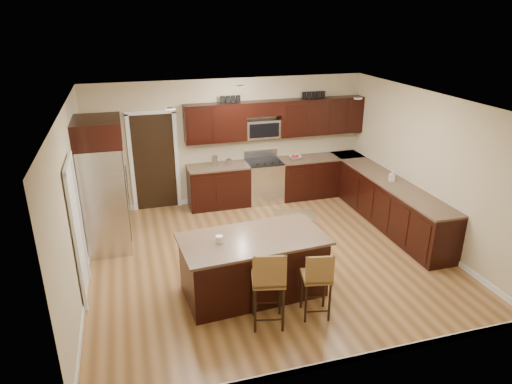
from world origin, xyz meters
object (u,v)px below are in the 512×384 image
object	(u,v)px
range	(264,181)
island	(253,267)
stool_mid	(269,281)
refrigerator	(104,184)
stool_right	(317,278)

from	to	relation	value
range	island	xyz separation A→B (m)	(-1.21, -3.40, -0.04)
stool_mid	refrigerator	world-z (taller)	refrigerator
refrigerator	island	bearing A→B (deg)	-45.39
stool_right	refrigerator	bearing A→B (deg)	143.91
range	stool_mid	xyz separation A→B (m)	(-1.24, -4.24, 0.25)
island	stool_mid	bearing A→B (deg)	-96.20
island	stool_mid	size ratio (longest dim) A/B	1.90
refrigerator	range	bearing A→B (deg)	21.24
range	refrigerator	distance (m)	3.61
stool_mid	island	bearing A→B (deg)	100.71
island	stool_mid	distance (m)	0.90
range	stool_mid	distance (m)	4.43
stool_right	refrigerator	distance (m)	4.08
stool_mid	range	bearing A→B (deg)	86.39
island	refrigerator	distance (m)	3.07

